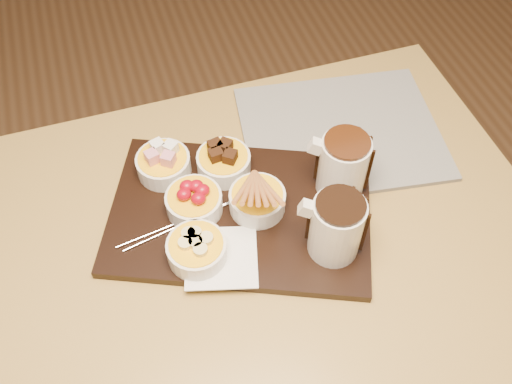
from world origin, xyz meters
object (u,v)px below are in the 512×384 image
object	(u,v)px
pitcher_dark_chocolate	(336,228)
bowl_strawberries	(194,203)
dining_table	(217,283)
serving_board	(240,213)
newspaper	(341,133)
pitcher_milk_chocolate	(343,166)

from	to	relation	value
pitcher_dark_chocolate	bowl_strawberries	bearing A→B (deg)	167.35
bowl_strawberries	dining_table	bearing A→B (deg)	-85.08
pitcher_dark_chocolate	serving_board	bearing A→B (deg)	160.02
serving_board	newspaper	world-z (taller)	serving_board
pitcher_milk_chocolate	dining_table	bearing A→B (deg)	-143.15
serving_board	pitcher_dark_chocolate	xyz separation A→B (m)	(0.13, -0.12, 0.07)
bowl_strawberries	pitcher_milk_chocolate	size ratio (longest dim) A/B	0.84
dining_table	serving_board	world-z (taller)	serving_board
pitcher_dark_chocolate	pitcher_milk_chocolate	bearing A→B (deg)	85.60
bowl_strawberries	newspaper	world-z (taller)	bowl_strawberries
serving_board	newspaper	xyz separation A→B (m)	(0.25, 0.13, -0.00)
serving_board	pitcher_milk_chocolate	distance (m)	0.20
serving_board	bowl_strawberries	size ratio (longest dim) A/B	4.60
serving_board	newspaper	distance (m)	0.28
bowl_strawberries	newspaper	size ratio (longest dim) A/B	0.26
pitcher_milk_chocolate	newspaper	bearing A→B (deg)	88.72
dining_table	newspaper	distance (m)	0.39
dining_table	newspaper	bearing A→B (deg)	31.61
pitcher_dark_chocolate	pitcher_milk_chocolate	distance (m)	0.13
dining_table	pitcher_dark_chocolate	world-z (taller)	pitcher_dark_chocolate
dining_table	serving_board	distance (m)	0.14
dining_table	pitcher_dark_chocolate	bearing A→B (deg)	-15.55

